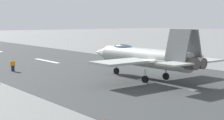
# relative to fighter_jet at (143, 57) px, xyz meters

# --- Properties ---
(ground_plane) EXTENTS (400.00, 400.00, 0.00)m
(ground_plane) POSITION_rel_fighter_jet_xyz_m (-2.97, 0.50, -2.49)
(ground_plane) COLOR slate
(runway_strip) EXTENTS (240.00, 26.00, 0.02)m
(runway_strip) POSITION_rel_fighter_jet_xyz_m (-2.99, 0.50, -2.48)
(runway_strip) COLOR #383B3B
(runway_strip) RESTS_ON ground
(fighter_jet) EXTENTS (17.04, 14.32, 5.70)m
(fighter_jet) POSITION_rel_fighter_jet_xyz_m (0.00, 0.00, 0.00)
(fighter_jet) COLOR #A4ABA4
(fighter_jet) RESTS_ON ground
(crew_person) EXTENTS (0.36, 0.69, 1.60)m
(crew_person) POSITION_rel_fighter_jet_xyz_m (14.56, 9.37, -1.69)
(crew_person) COLOR #1E2338
(crew_person) RESTS_ON ground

